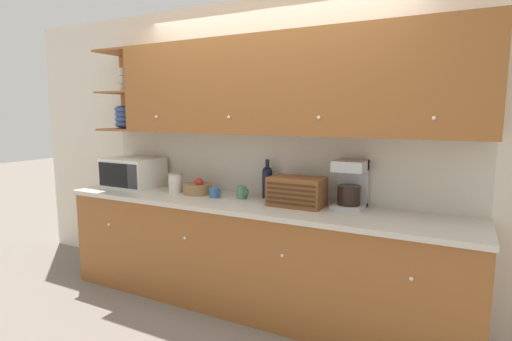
% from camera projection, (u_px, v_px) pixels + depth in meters
% --- Properties ---
extents(ground_plane, '(24.00, 24.00, 0.00)m').
position_uv_depth(ground_plane, '(267.00, 290.00, 3.70)').
color(ground_plane, slate).
extents(wall_back, '(5.86, 0.06, 2.60)m').
position_uv_depth(wall_back, '(269.00, 151.00, 3.54)').
color(wall_back, silver).
rests_on(wall_back, ground_plane).
extents(counter_unit, '(3.48, 0.67, 0.90)m').
position_uv_depth(counter_unit, '(251.00, 254.00, 3.35)').
color(counter_unit, '#935628').
rests_on(counter_unit, ground_plane).
extents(backsplash_panel, '(3.46, 0.01, 0.55)m').
position_uv_depth(backsplash_panel, '(267.00, 164.00, 3.52)').
color(backsplash_panel, beige).
rests_on(backsplash_panel, counter_unit).
extents(upper_cabinets, '(3.46, 0.39, 0.78)m').
position_uv_depth(upper_cabinets, '(276.00, 86.00, 3.20)').
color(upper_cabinets, '#935628').
rests_on(upper_cabinets, backsplash_panel).
extents(microwave, '(0.52, 0.42, 0.29)m').
position_uv_depth(microwave, '(133.00, 173.00, 3.95)').
color(microwave, silver).
rests_on(microwave, counter_unit).
extents(mug, '(0.09, 0.08, 0.09)m').
position_uv_depth(mug, '(172.00, 183.00, 3.91)').
color(mug, gold).
rests_on(mug, counter_unit).
extents(storage_canister, '(0.13, 0.13, 0.18)m').
position_uv_depth(storage_canister, '(176.00, 183.00, 3.68)').
color(storage_canister, silver).
rests_on(storage_canister, counter_unit).
extents(fruit_basket, '(0.26, 0.26, 0.15)m').
position_uv_depth(fruit_basket, '(197.00, 188.00, 3.61)').
color(fruit_basket, '#937047').
rests_on(fruit_basket, counter_unit).
extents(mug_patterned_third, '(0.10, 0.09, 0.09)m').
position_uv_depth(mug_patterned_third, '(215.00, 192.00, 3.45)').
color(mug_patterned_third, '#38669E').
rests_on(mug_patterned_third, counter_unit).
extents(mug_blue_second, '(0.10, 0.08, 0.11)m').
position_uv_depth(mug_blue_second, '(242.00, 192.00, 3.41)').
color(mug_blue_second, '#4C845B').
rests_on(mug_blue_second, counter_unit).
extents(wine_bottle, '(0.09, 0.09, 0.33)m').
position_uv_depth(wine_bottle, '(267.00, 180.00, 3.43)').
color(wine_bottle, black).
rests_on(wine_bottle, counter_unit).
extents(bread_box, '(0.43, 0.26, 0.23)m').
position_uv_depth(bread_box, '(297.00, 192.00, 3.12)').
color(bread_box, brown).
rests_on(bread_box, counter_unit).
extents(coffee_maker, '(0.23, 0.25, 0.37)m').
position_uv_depth(coffee_maker, '(351.00, 184.00, 3.07)').
color(coffee_maker, '#B7B7BC').
rests_on(coffee_maker, counter_unit).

